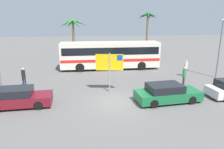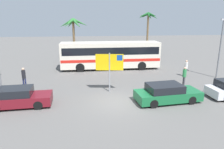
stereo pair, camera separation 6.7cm
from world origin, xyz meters
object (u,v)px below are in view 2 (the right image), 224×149
(ferry_sign, at_px, (110,64))
(car_maroon, at_px, (18,98))
(pedestrian_by_bus, at_px, (24,76))
(bus_front_coach, at_px, (110,54))
(car_green, at_px, (167,93))
(pedestrian_near_sign, at_px, (184,75))
(pedestrian_crossing_lot, at_px, (186,67))

(ferry_sign, bearing_deg, car_maroon, -152.84)
(pedestrian_by_bus, bearing_deg, bus_front_coach, 133.81)
(ferry_sign, xyz_separation_m, car_maroon, (-6.47, -2.21, -1.69))
(car_green, height_order, pedestrian_near_sign, pedestrian_near_sign)
(car_maroon, bearing_deg, car_green, -5.18)
(pedestrian_near_sign, bearing_deg, pedestrian_crossing_lot, -116.42)
(ferry_sign, bearing_deg, bus_front_coach, 91.59)
(bus_front_coach, bearing_deg, car_maroon, -126.01)
(pedestrian_crossing_lot, height_order, pedestrian_by_bus, pedestrian_by_bus)
(pedestrian_by_bus, bearing_deg, pedestrian_near_sign, 92.10)
(car_maroon, bearing_deg, pedestrian_near_sign, 9.50)
(ferry_sign, distance_m, car_green, 4.89)
(car_maroon, xyz_separation_m, pedestrian_crossing_lot, (14.75, 5.87, 0.38))
(bus_front_coach, xyz_separation_m, pedestrian_near_sign, (5.71, -7.32, -0.76))
(bus_front_coach, distance_m, pedestrian_crossing_lot, 8.55)
(bus_front_coach, bearing_deg, pedestrian_near_sign, -52.04)
(ferry_sign, distance_m, pedestrian_crossing_lot, 9.15)
(car_maroon, bearing_deg, pedestrian_crossing_lot, 18.81)
(car_maroon, height_order, pedestrian_near_sign, pedestrian_near_sign)
(car_green, height_order, pedestrian_by_bus, pedestrian_by_bus)
(ferry_sign, relative_size, pedestrian_by_bus, 1.81)
(ferry_sign, relative_size, pedestrian_crossing_lot, 1.87)
(ferry_sign, xyz_separation_m, pedestrian_near_sign, (6.65, 0.68, -1.31))
(pedestrian_crossing_lot, bearing_deg, pedestrian_near_sign, 110.47)
(car_maroon, height_order, pedestrian_crossing_lot, pedestrian_crossing_lot)
(pedestrian_near_sign, bearing_deg, bus_front_coach, -49.85)
(bus_front_coach, xyz_separation_m, pedestrian_crossing_lot, (7.34, -4.33, -0.77))
(pedestrian_crossing_lot, height_order, pedestrian_near_sign, pedestrian_near_sign)
(ferry_sign, relative_size, pedestrian_near_sign, 1.85)
(ferry_sign, distance_m, pedestrian_near_sign, 6.81)
(car_green, relative_size, car_maroon, 1.12)
(ferry_sign, height_order, pedestrian_near_sign, ferry_sign)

